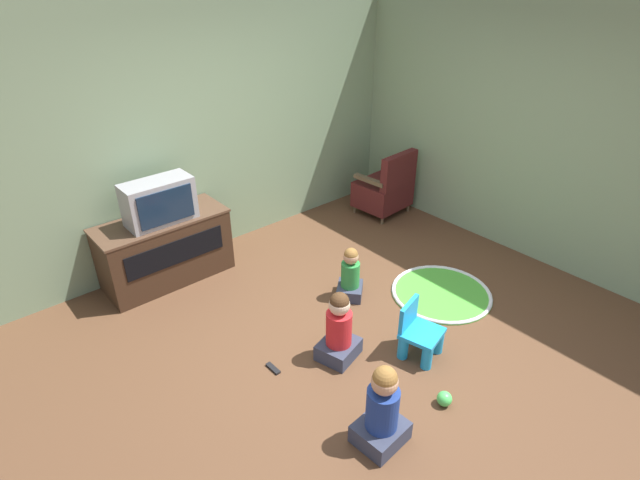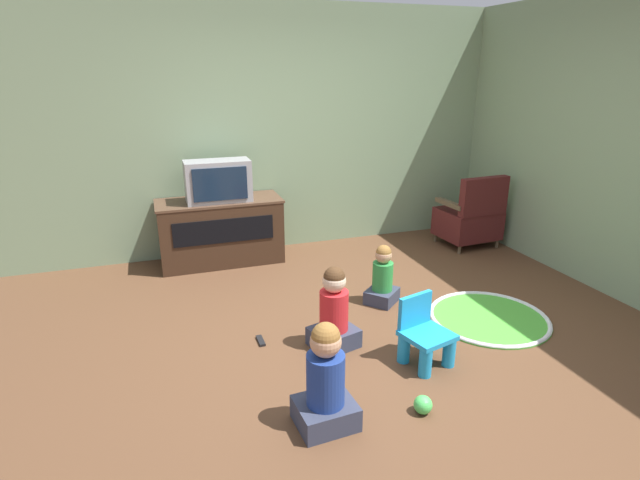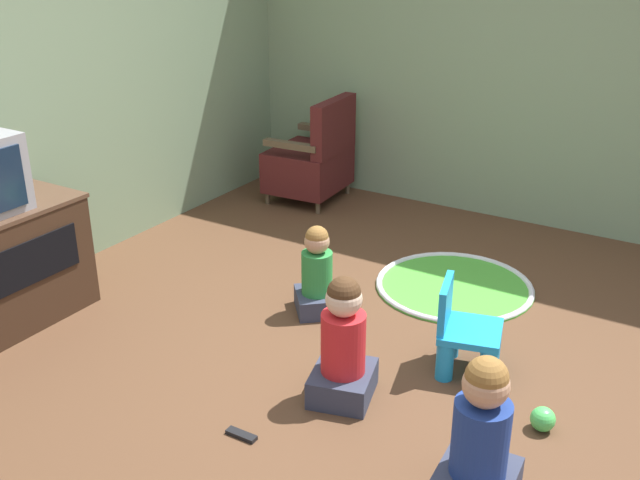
% 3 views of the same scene
% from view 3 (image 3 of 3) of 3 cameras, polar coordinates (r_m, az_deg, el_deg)
% --- Properties ---
extents(ground_plane, '(30.00, 30.00, 0.00)m').
position_cam_3_polar(ground_plane, '(3.96, 2.85, -9.56)').
color(ground_plane, brown).
extents(wall_right, '(0.12, 5.36, 2.66)m').
position_cam_3_polar(wall_right, '(5.64, 18.88, 13.79)').
color(wall_right, gray).
rests_on(wall_right, ground_plane).
extents(black_armchair, '(0.66, 0.60, 0.86)m').
position_cam_3_polar(black_armchair, '(6.12, -0.57, 6.09)').
color(black_armchair, brown).
rests_on(black_armchair, ground_plane).
extents(yellow_kid_chair, '(0.39, 0.37, 0.48)m').
position_cam_3_polar(yellow_kid_chair, '(3.90, 11.01, -7.23)').
color(yellow_kid_chair, '#1E99DB').
rests_on(yellow_kid_chair, ground_plane).
extents(play_mat, '(0.99, 0.99, 0.04)m').
position_cam_3_polar(play_mat, '(4.81, 10.19, -3.46)').
color(play_mat, green).
rests_on(play_mat, ground_plane).
extents(child_watching_left, '(0.37, 0.36, 0.54)m').
position_cam_3_polar(child_watching_left, '(4.36, -0.23, -2.70)').
color(child_watching_left, '#33384C').
rests_on(child_watching_left, ground_plane).
extents(child_watching_center, '(0.36, 0.32, 0.67)m').
position_cam_3_polar(child_watching_center, '(3.05, 12.09, -14.85)').
color(child_watching_center, '#33384C').
rests_on(child_watching_center, ground_plane).
extents(child_watching_right, '(0.39, 0.36, 0.64)m').
position_cam_3_polar(child_watching_right, '(3.58, 1.78, -8.11)').
color(child_watching_right, '#33384C').
rests_on(child_watching_right, ground_plane).
extents(toy_ball, '(0.11, 0.11, 0.11)m').
position_cam_3_polar(toy_ball, '(3.63, 16.62, -12.94)').
color(toy_ball, '#4CCC59').
rests_on(toy_ball, ground_plane).
extents(remote_control, '(0.05, 0.15, 0.02)m').
position_cam_3_polar(remote_control, '(3.49, -6.01, -14.55)').
color(remote_control, black).
rests_on(remote_control, ground_plane).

